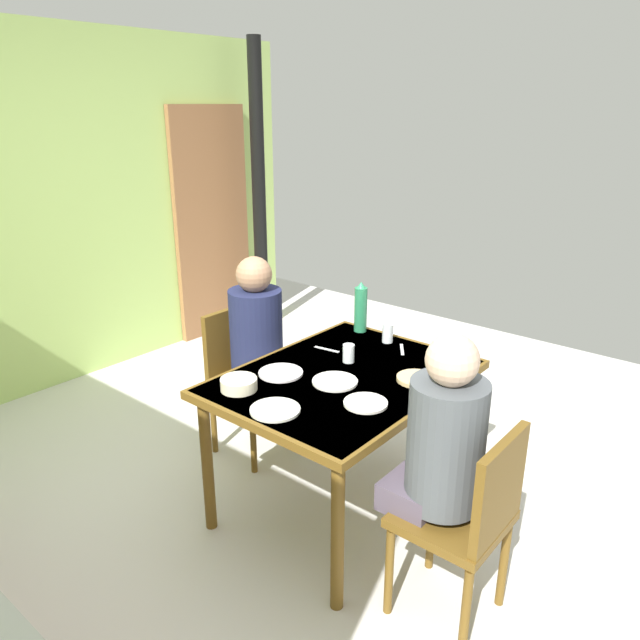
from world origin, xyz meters
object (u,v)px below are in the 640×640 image
(chair_near_diner, at_px, (469,516))
(water_bottle_green_near, at_px, (361,308))
(person_near_diner, at_px, (443,440))
(dining_table, at_px, (343,389))
(serving_bowl_center, at_px, (239,384))
(person_far_diner, at_px, (258,333))
(chair_far_diner, at_px, (243,372))

(chair_near_diner, relative_size, water_bottle_green_near, 2.94)
(person_near_diner, bearing_deg, dining_table, 68.80)
(serving_bowl_center, bearing_deg, water_bottle_green_near, 1.30)
(dining_table, xyz_separation_m, chair_near_diner, (-0.27, -0.82, -0.18))
(dining_table, xyz_separation_m, person_far_diner, (0.10, 0.69, 0.10))
(chair_far_diner, relative_size, person_far_diner, 1.13)
(chair_far_diner, bearing_deg, water_bottle_green_near, 130.39)
(person_near_diner, xyz_separation_m, serving_bowl_center, (-0.17, 0.96, 0.00))
(chair_near_diner, distance_m, person_near_diner, 0.31)
(dining_table, xyz_separation_m, water_bottle_green_near, (0.54, 0.30, 0.22))
(chair_near_diner, relative_size, serving_bowl_center, 5.12)
(chair_far_diner, height_order, person_far_diner, person_far_diner)
(person_far_diner, bearing_deg, person_near_diner, 75.26)
(dining_table, height_order, person_far_diner, person_far_diner)
(water_bottle_green_near, xyz_separation_m, serving_bowl_center, (-0.98, -0.02, -0.11))
(chair_near_diner, xyz_separation_m, person_near_diner, (0.00, 0.14, 0.28))
(dining_table, height_order, person_near_diner, person_near_diner)
(person_far_diner, bearing_deg, water_bottle_green_near, 138.97)
(person_far_diner, relative_size, water_bottle_green_near, 2.60)
(dining_table, relative_size, person_near_diner, 1.61)
(dining_table, relative_size, serving_bowl_center, 7.30)
(chair_far_diner, distance_m, person_near_diner, 1.58)
(chair_near_diner, xyz_separation_m, serving_bowl_center, (-0.17, 1.10, 0.29))
(chair_near_diner, xyz_separation_m, chair_far_diner, (0.36, 1.65, 0.00))
(water_bottle_green_near, bearing_deg, serving_bowl_center, -178.70)
(chair_far_diner, bearing_deg, dining_table, 83.41)
(chair_near_diner, relative_size, chair_far_diner, 1.00)
(chair_far_diner, bearing_deg, person_far_diner, 90.00)
(dining_table, distance_m, water_bottle_green_near, 0.66)
(person_near_diner, height_order, water_bottle_green_near, person_near_diner)
(person_far_diner, bearing_deg, chair_far_diner, -90.00)
(water_bottle_green_near, bearing_deg, dining_table, -151.24)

